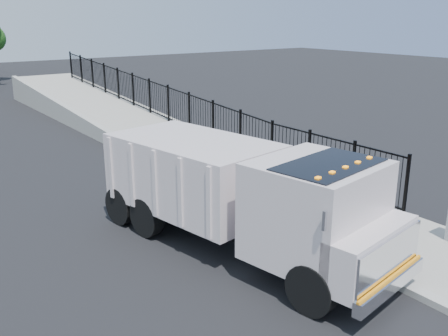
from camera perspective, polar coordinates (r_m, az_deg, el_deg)
ground at (r=14.66m, az=5.21°, el=-6.32°), size 120.00×120.00×0.00m
sidewalk at (r=14.70m, az=16.12°, el=-6.64°), size 3.55×12.00×0.12m
curb at (r=13.33m, az=10.92°, el=-8.68°), size 0.30×12.00×0.16m
ramp at (r=28.92m, az=-12.72°, el=5.04°), size 3.95×24.06×3.19m
iron_fence at (r=25.83m, az=-6.35°, el=6.00°), size 0.10×28.00×1.80m
truck at (r=12.39m, az=2.30°, el=-2.74°), size 4.04×8.66×2.85m
worker at (r=14.59m, az=10.86°, el=-2.03°), size 0.54×0.76×1.97m
debris at (r=14.17m, az=17.18°, el=-7.19°), size 0.35×0.35×0.09m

